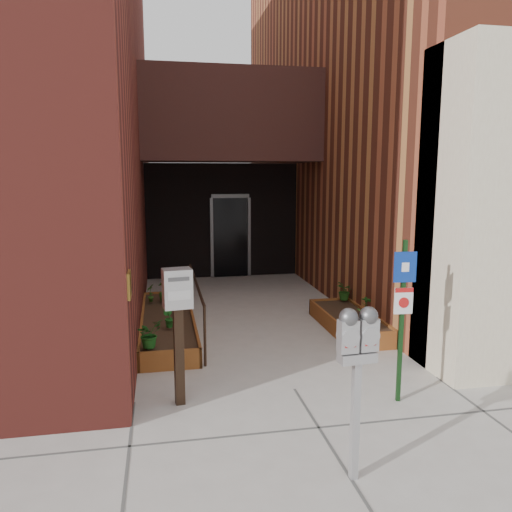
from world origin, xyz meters
TOP-DOWN VIEW (x-y plane):
  - ground at (0.00, 0.00)m, footprint 80.00×80.00m
  - architecture at (-0.18, 6.89)m, footprint 20.00×14.60m
  - planter_left at (-1.55, 2.70)m, footprint 0.90×3.60m
  - planter_right at (1.60, 2.20)m, footprint 0.80×2.20m
  - handrail at (-1.05, 2.65)m, footprint 0.04×3.34m
  - parking_meter at (0.03, -1.93)m, footprint 0.36×0.18m
  - sign_post at (1.15, -0.56)m, footprint 0.27×0.07m
  - payment_dropbox at (-1.45, -0.13)m, footprint 0.36×0.29m
  - shrub_left_a at (-1.83, 1.10)m, footprint 0.50×0.50m
  - shrub_left_b at (-1.54, 1.99)m, footprint 0.25×0.25m
  - shrub_left_c at (-1.58, 3.70)m, footprint 0.29×0.29m
  - shrub_left_d at (-1.85, 3.70)m, footprint 0.20×0.20m
  - shrub_right_a at (1.43, 1.30)m, footprint 0.24×0.24m
  - shrub_right_b at (1.85, 2.06)m, footprint 0.25×0.25m
  - shrub_right_c at (1.85, 3.10)m, footprint 0.33×0.33m

SIDE VIEW (x-z plane):
  - ground at x=0.00m, z-range 0.00..0.00m
  - planter_left at x=-1.55m, z-range -0.02..0.28m
  - planter_right at x=1.60m, z-range -0.02..0.28m
  - shrub_left_b at x=-1.54m, z-range 0.30..0.62m
  - shrub_right_b at x=1.85m, z-range 0.30..0.64m
  - shrub_right_a at x=1.43m, z-range 0.30..0.64m
  - shrub_left_d at x=-1.85m, z-range 0.30..0.64m
  - shrub_right_c at x=1.85m, z-range 0.30..0.66m
  - shrub_left_a at x=-1.83m, z-range 0.30..0.69m
  - shrub_left_c at x=-1.58m, z-range 0.30..0.70m
  - handrail at x=-1.05m, z-range 0.30..1.20m
  - payment_dropbox at x=-1.45m, z-range 0.36..2.01m
  - sign_post at x=1.15m, z-range 0.23..2.20m
  - parking_meter at x=0.03m, z-range 0.44..2.04m
  - architecture at x=-0.18m, z-range -0.02..9.98m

